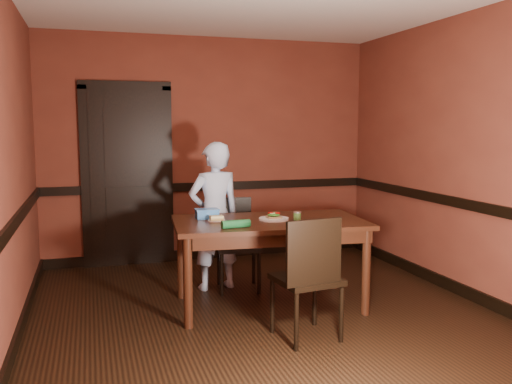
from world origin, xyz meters
TOP-DOWN VIEW (x-y plane):
  - floor at (0.00, 0.00)m, footprint 4.00×4.50m
  - wall_back at (0.00, 2.25)m, footprint 4.00×0.02m
  - wall_front at (0.00, -2.25)m, footprint 4.00×0.02m
  - wall_left at (-2.00, 0.00)m, footprint 0.02×4.50m
  - wall_right at (2.00, 0.00)m, footprint 0.02×4.50m
  - dado_back at (0.00, 2.23)m, footprint 4.00×0.03m
  - dado_left at (-1.99, 0.00)m, footprint 0.03×4.50m
  - dado_right at (1.99, 0.00)m, footprint 0.03×4.50m
  - baseboard_back at (0.00, 2.23)m, footprint 4.00×0.03m
  - baseboard_left at (-1.99, 0.00)m, footprint 0.03×4.50m
  - baseboard_right at (1.99, 0.00)m, footprint 0.03×4.50m
  - door at (-1.00, 2.22)m, footprint 1.05×0.07m
  - dining_table at (0.11, 0.30)m, footprint 1.78×1.11m
  - chair_far at (-0.02, 0.88)m, footprint 0.49×0.49m
  - chair_near at (0.15, -0.49)m, footprint 0.51×0.51m
  - person at (-0.24, 0.98)m, footprint 0.59×0.44m
  - sandwich_plate at (0.15, 0.30)m, footprint 0.27×0.27m
  - sauce_jar at (0.34, 0.20)m, footprint 0.07×0.07m
  - cheese_saucer at (-0.36, 0.39)m, footprint 0.15×0.15m
  - food_tub at (-0.41, 0.55)m, footprint 0.21×0.14m
  - wrapped_veg at (-0.28, 0.02)m, footprint 0.25×0.09m

SIDE VIEW (x-z plane):
  - floor at x=0.00m, z-range -0.01..0.01m
  - baseboard_back at x=0.00m, z-range 0.00..0.12m
  - baseboard_left at x=-1.99m, z-range 0.00..0.12m
  - baseboard_right at x=1.99m, z-range 0.00..0.12m
  - dining_table at x=0.11m, z-range 0.00..0.80m
  - chair_far at x=-0.02m, z-range 0.00..0.91m
  - chair_near at x=0.15m, z-range 0.00..0.97m
  - person at x=-0.24m, z-range 0.00..1.48m
  - sandwich_plate at x=0.15m, z-range 0.78..0.85m
  - cheese_saucer at x=-0.36m, z-range 0.79..0.84m
  - wrapped_veg at x=-0.28m, z-range 0.80..0.87m
  - sauce_jar at x=0.34m, z-range 0.80..0.88m
  - food_tub at x=-0.41m, z-range 0.80..0.89m
  - dado_back at x=0.00m, z-range 0.85..0.95m
  - dado_left at x=-1.99m, z-range 0.85..0.95m
  - dado_right at x=1.99m, z-range 0.85..0.95m
  - door at x=-1.00m, z-range -0.01..2.19m
  - wall_back at x=0.00m, z-range 0.00..2.70m
  - wall_front at x=0.00m, z-range 0.00..2.70m
  - wall_left at x=-2.00m, z-range 0.00..2.70m
  - wall_right at x=2.00m, z-range 0.00..2.70m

